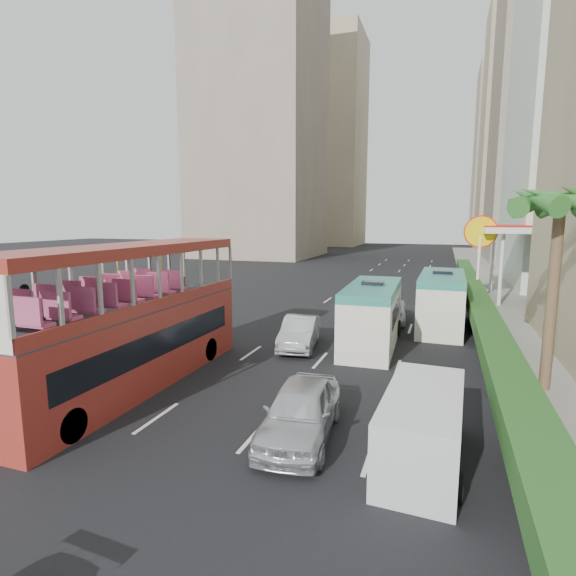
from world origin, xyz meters
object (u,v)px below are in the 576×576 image
at_px(car_silver_lane_b, 300,437).
at_px(shell_station, 527,264).
at_px(minibus_far, 441,301).
at_px(panel_van_near, 422,427).
at_px(palm_tree, 552,297).
at_px(panel_van_far, 443,286).
at_px(van_asset, 386,321).
at_px(car_silver_lane_a, 300,347).
at_px(minibus_near, 372,316).
at_px(double_decker_bus, 130,317).

relative_size(car_silver_lane_b, shell_station, 0.56).
xyz_separation_m(minibus_far, shell_station, (5.67, 10.25, 1.25)).
bearing_deg(panel_van_near, palm_tree, 60.41).
bearing_deg(car_silver_lane_b, panel_van_far, 76.62).
xyz_separation_m(van_asset, palm_tree, (6.47, -9.42, 3.38)).
xyz_separation_m(van_asset, minibus_far, (3.00, -0.67, 1.50)).
distance_m(minibus_far, panel_van_far, 9.20).
relative_size(car_silver_lane_a, shell_station, 0.53).
height_order(panel_van_far, shell_station, shell_station).
height_order(car_silver_lane_a, minibus_far, minibus_far).
distance_m(panel_van_near, palm_tree, 7.43).
bearing_deg(palm_tree, minibus_near, 148.66).
bearing_deg(double_decker_bus, minibus_far, 50.99).
xyz_separation_m(car_silver_lane_a, shell_station, (11.84, 16.34, 2.75)).
relative_size(van_asset, shell_station, 0.58).
bearing_deg(minibus_near, double_decker_bus, -134.03).
xyz_separation_m(car_silver_lane_a, van_asset, (3.17, 6.76, 0.00)).
xyz_separation_m(car_silver_lane_b, van_asset, (0.48, 15.14, 0.00)).
height_order(minibus_far, palm_tree, palm_tree).
bearing_deg(panel_van_near, double_decker_bus, 172.20).
distance_m(car_silver_lane_b, panel_van_far, 23.95).
distance_m(minibus_near, palm_tree, 7.86).
bearing_deg(shell_station, panel_van_near, -103.47).
height_order(car_silver_lane_a, minibus_near, minibus_near).
distance_m(panel_van_near, shell_station, 25.67).
bearing_deg(car_silver_lane_a, minibus_far, 35.83).
xyz_separation_m(panel_van_near, shell_station, (5.96, 24.90, 1.87)).
xyz_separation_m(double_decker_bus, minibus_far, (10.33, 12.75, -1.03)).
height_order(double_decker_bus, shell_station, shell_station).
bearing_deg(shell_station, panel_van_far, -169.26).
bearing_deg(van_asset, car_silver_lane_b, -97.23).
xyz_separation_m(van_asset, shell_station, (8.67, 9.58, 2.75)).
relative_size(minibus_far, shell_station, 0.85).
height_order(car_silver_lane_a, van_asset, car_silver_lane_a).
xyz_separation_m(minibus_far, palm_tree, (3.47, -8.75, 1.88)).
xyz_separation_m(double_decker_bus, palm_tree, (13.80, 4.00, 0.85)).
distance_m(double_decker_bus, panel_van_near, 10.35).
xyz_separation_m(car_silver_lane_b, panel_van_near, (3.19, -0.18, 0.88)).
height_order(double_decker_bus, car_silver_lane_b, double_decker_bus).
height_order(double_decker_bus, minibus_near, double_decker_bus).
bearing_deg(shell_station, car_silver_lane_b, -110.32).
relative_size(minibus_far, panel_van_near, 1.53).
bearing_deg(palm_tree, car_silver_lane_a, 164.59).
xyz_separation_m(panel_van_near, panel_van_far, (0.37, 23.84, 0.12)).
xyz_separation_m(minibus_near, palm_tree, (6.51, -3.97, 1.92)).
bearing_deg(car_silver_lane_b, minibus_far, 71.65).
relative_size(minibus_near, panel_van_far, 1.31).
distance_m(car_silver_lane_b, minibus_far, 14.96).
relative_size(car_silver_lane_b, panel_van_far, 0.89).
xyz_separation_m(car_silver_lane_b, minibus_far, (3.48, 14.47, 1.50)).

